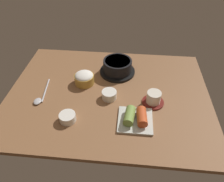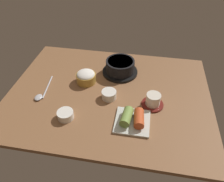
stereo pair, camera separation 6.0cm
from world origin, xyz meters
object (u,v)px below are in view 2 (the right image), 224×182
(banchan_cup_center, at_px, (109,94))
(spoon, at_px, (42,94))
(stone_pot, at_px, (120,67))
(rice_bowl, at_px, (86,77))
(kimchi_plate, at_px, (133,119))
(tea_cup_with_saucer, at_px, (153,101))
(side_bowl_near, at_px, (65,115))

(banchan_cup_center, relative_size, spoon, 0.37)
(stone_pot, xyz_separation_m, rice_bowl, (-0.16, -0.11, -0.01))
(rice_bowl, distance_m, kimchi_plate, 0.36)
(rice_bowl, relative_size, banchan_cup_center, 1.43)
(kimchi_plate, height_order, spoon, kimchi_plate)
(tea_cup_with_saucer, height_order, kimchi_plate, tea_cup_with_saucer)
(stone_pot, bearing_deg, banchan_cup_center, -96.18)
(kimchi_plate, distance_m, spoon, 0.47)
(banchan_cup_center, height_order, spoon, banchan_cup_center)
(tea_cup_with_saucer, bearing_deg, banchan_cup_center, 176.07)
(banchan_cup_center, distance_m, spoon, 0.34)
(rice_bowl, distance_m, tea_cup_with_saucer, 0.37)
(tea_cup_with_saucer, xyz_separation_m, banchan_cup_center, (-0.21, 0.01, -0.01))
(spoon, bearing_deg, side_bowl_near, -36.46)
(tea_cup_with_saucer, height_order, spoon, tea_cup_with_saucer)
(banchan_cup_center, bearing_deg, spoon, -173.94)
(spoon, bearing_deg, kimchi_plate, -12.38)
(stone_pot, distance_m, rice_bowl, 0.20)
(banchan_cup_center, xyz_separation_m, spoon, (-0.33, -0.04, -0.02))
(stone_pot, relative_size, spoon, 0.99)
(stone_pot, relative_size, rice_bowl, 1.89)
(tea_cup_with_saucer, xyz_separation_m, spoon, (-0.54, -0.02, -0.02))
(tea_cup_with_saucer, distance_m, banchan_cup_center, 0.21)
(rice_bowl, bearing_deg, stone_pot, 33.83)
(stone_pot, distance_m, tea_cup_with_saucer, 0.29)
(stone_pot, bearing_deg, side_bowl_near, -116.76)
(side_bowl_near, height_order, spoon, side_bowl_near)
(stone_pot, distance_m, kimchi_plate, 0.36)
(stone_pot, xyz_separation_m, side_bowl_near, (-0.19, -0.37, -0.02))
(kimchi_plate, bearing_deg, banchan_cup_center, 133.21)
(kimchi_plate, bearing_deg, spoon, 167.62)
(kimchi_plate, height_order, side_bowl_near, kimchi_plate)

